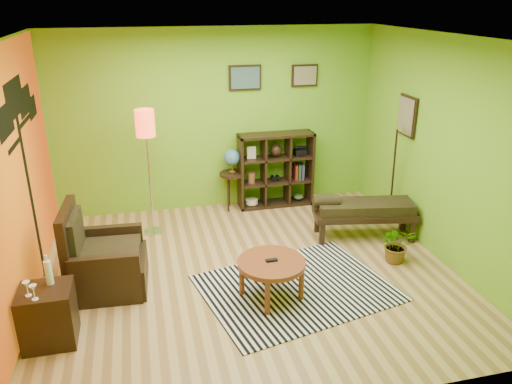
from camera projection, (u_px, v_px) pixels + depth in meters
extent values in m
plane|color=tan|center=(249.00, 273.00, 6.19)|extent=(5.00, 5.00, 0.00)
cube|color=#6CAD20|center=(217.00, 121.00, 7.71)|extent=(5.00, 0.04, 2.80)
cube|color=#6CAD20|center=(317.00, 262.00, 3.64)|extent=(5.00, 0.04, 2.80)
cube|color=#6CAD20|center=(12.00, 185.00, 5.13)|extent=(0.04, 4.50, 2.80)
cube|color=#6CAD20|center=(444.00, 151.00, 6.22)|extent=(0.04, 4.50, 2.80)
cube|color=white|center=(248.00, 38.00, 5.16)|extent=(5.00, 4.50, 0.04)
cube|color=orange|center=(14.00, 184.00, 5.13)|extent=(0.01, 4.45, 2.75)
cube|color=black|center=(31.00, 196.00, 5.76)|extent=(0.01, 0.14, 2.10)
cube|color=black|center=(6.00, 121.00, 4.94)|extent=(0.01, 0.65, 0.32)
cube|color=black|center=(14.00, 98.00, 5.39)|extent=(0.01, 0.85, 0.40)
cube|color=black|center=(25.00, 101.00, 5.89)|extent=(0.01, 0.70, 0.32)
cube|color=black|center=(32.00, 107.00, 6.26)|extent=(0.01, 0.50, 0.26)
cube|color=black|center=(245.00, 78.00, 7.54)|extent=(0.50, 0.03, 0.38)
cube|color=#456E66|center=(245.00, 78.00, 7.51)|extent=(0.44, 0.01, 0.32)
cube|color=black|center=(305.00, 75.00, 7.74)|extent=(0.42, 0.03, 0.34)
cube|color=gray|center=(305.00, 76.00, 7.72)|extent=(0.36, 0.01, 0.28)
cube|color=black|center=(407.00, 116.00, 6.93)|extent=(0.03, 0.44, 0.56)
cube|color=gray|center=(406.00, 116.00, 6.93)|extent=(0.01, 0.38, 0.50)
cylinder|color=black|center=(393.00, 175.00, 7.23)|extent=(0.23, 0.34, 1.46)
cone|color=silver|center=(404.00, 128.00, 6.82)|extent=(0.08, 0.09, 0.16)
cube|color=silver|center=(296.00, 288.00, 5.87)|extent=(2.42, 2.03, 0.01)
cylinder|color=brown|center=(272.00, 263.00, 5.54)|extent=(0.76, 0.76, 0.05)
cylinder|color=brown|center=(275.00, 266.00, 5.94)|extent=(0.06, 0.06, 0.41)
cylinder|color=brown|center=(242.00, 279.00, 5.67)|extent=(0.06, 0.06, 0.41)
cylinder|color=brown|center=(301.00, 284.00, 5.58)|extent=(0.06, 0.06, 0.41)
cylinder|color=brown|center=(267.00, 298.00, 5.32)|extent=(0.06, 0.06, 0.41)
cube|color=black|center=(272.00, 260.00, 5.53)|extent=(0.13, 0.05, 0.02)
cube|color=black|center=(110.00, 272.00, 5.84)|extent=(0.88, 0.86, 0.38)
cube|color=black|center=(71.00, 250.00, 5.65)|extent=(0.14, 0.82, 1.04)
cube|color=black|center=(106.00, 282.00, 5.44)|extent=(0.76, 0.14, 0.61)
cube|color=black|center=(112.00, 248.00, 6.15)|extent=(0.76, 0.14, 0.61)
cube|color=tan|center=(110.00, 253.00, 5.75)|extent=(0.70, 0.68, 0.13)
cube|color=tan|center=(76.00, 235.00, 5.60)|extent=(0.12, 0.61, 0.47)
cube|color=black|center=(48.00, 316.00, 4.88)|extent=(0.50, 0.45, 0.59)
cylinder|color=white|center=(49.00, 273.00, 4.82)|extent=(0.07, 0.07, 0.25)
cylinder|color=white|center=(46.00, 258.00, 4.77)|extent=(0.02, 0.02, 0.07)
cylinder|color=white|center=(29.00, 296.00, 4.67)|extent=(0.06, 0.06, 0.01)
cylinder|color=white|center=(28.00, 291.00, 4.65)|extent=(0.01, 0.01, 0.09)
cone|color=white|center=(26.00, 285.00, 4.62)|extent=(0.07, 0.07, 0.06)
cylinder|color=white|center=(35.00, 299.00, 4.61)|extent=(0.06, 0.06, 0.01)
cylinder|color=white|center=(34.00, 295.00, 4.59)|extent=(0.01, 0.01, 0.09)
cone|color=white|center=(33.00, 288.00, 4.57)|extent=(0.07, 0.07, 0.06)
cylinder|color=silver|center=(154.00, 231.00, 7.25)|extent=(0.27, 0.27, 0.03)
cylinder|color=silver|center=(150.00, 178.00, 6.95)|extent=(0.03, 0.03, 1.67)
cylinder|color=#F54523|center=(145.00, 123.00, 6.66)|extent=(0.26, 0.26, 0.37)
cylinder|color=black|center=(232.00, 174.00, 7.84)|extent=(0.41, 0.41, 0.04)
cylinder|color=black|center=(241.00, 192.00, 7.96)|extent=(0.03, 0.03, 0.57)
cylinder|color=black|center=(229.00, 189.00, 8.06)|extent=(0.03, 0.03, 0.57)
cylinder|color=black|center=(228.00, 195.00, 7.85)|extent=(0.03, 0.03, 0.57)
cylinder|color=gold|center=(232.00, 172.00, 7.83)|extent=(0.10, 0.10, 0.02)
cylinder|color=gold|center=(232.00, 168.00, 7.81)|extent=(0.02, 0.02, 0.10)
sphere|color=#2B47B7|center=(232.00, 157.00, 7.74)|extent=(0.25, 0.25, 0.25)
cube|color=black|center=(240.00, 173.00, 7.87)|extent=(0.04, 0.35, 1.20)
cube|color=black|center=(310.00, 167.00, 8.12)|extent=(0.04, 0.35, 1.20)
cube|color=black|center=(275.00, 203.00, 8.21)|extent=(1.20, 0.35, 0.04)
cube|color=black|center=(276.00, 135.00, 7.78)|extent=(1.20, 0.35, 0.04)
cube|color=black|center=(264.00, 171.00, 7.95)|extent=(0.03, 0.33, 1.12)
cube|color=black|center=(288.00, 169.00, 8.04)|extent=(0.03, 0.33, 1.12)
cube|color=black|center=(275.00, 182.00, 8.07)|extent=(1.12, 0.33, 0.03)
cube|color=black|center=(276.00, 158.00, 7.92)|extent=(1.12, 0.33, 0.03)
cylinder|color=beige|center=(252.00, 201.00, 8.10)|extent=(0.20, 0.20, 0.07)
sphere|color=black|center=(276.00, 150.00, 7.88)|extent=(0.20, 0.20, 0.20)
cube|color=black|center=(300.00, 152.00, 7.99)|extent=(0.18, 0.15, 0.10)
cylinder|color=black|center=(273.00, 178.00, 8.04)|extent=(0.06, 0.12, 0.06)
cylinder|color=black|center=(278.00, 177.00, 8.05)|extent=(0.06, 0.12, 0.06)
ellipsoid|color=#384C26|center=(298.00, 197.00, 8.27)|extent=(0.18, 0.18, 0.09)
cylinder|color=brown|center=(251.00, 178.00, 7.95)|extent=(0.12, 0.12, 0.18)
cube|color=beige|center=(251.00, 153.00, 7.79)|extent=(0.14, 0.03, 0.20)
cube|color=maroon|center=(295.00, 172.00, 8.09)|extent=(0.04, 0.18, 0.26)
cube|color=#1E4C1E|center=(298.00, 172.00, 8.10)|extent=(0.04, 0.18, 0.26)
cube|color=navy|center=(302.00, 171.00, 8.12)|extent=(0.04, 0.18, 0.26)
cube|color=black|center=(365.00, 214.00, 6.99)|extent=(1.49, 0.76, 0.08)
cube|color=tan|center=(365.00, 207.00, 6.95)|extent=(1.38, 0.68, 0.14)
cylinder|color=tan|center=(326.00, 201.00, 6.88)|extent=(0.38, 0.24, 0.18)
cube|color=black|center=(403.00, 220.00, 7.28)|extent=(0.08, 0.08, 0.32)
cube|color=black|center=(317.00, 222.00, 7.22)|extent=(0.08, 0.08, 0.32)
cube|color=black|center=(412.00, 232.00, 6.91)|extent=(0.08, 0.08, 0.32)
cube|color=black|center=(322.00, 234.00, 6.84)|extent=(0.08, 0.08, 0.32)
imported|color=#26661E|center=(397.00, 248.00, 6.40)|extent=(0.55, 0.59, 0.39)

